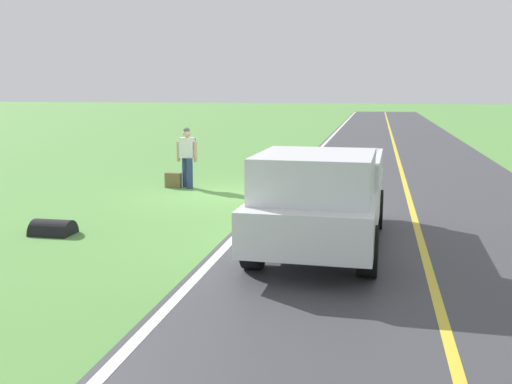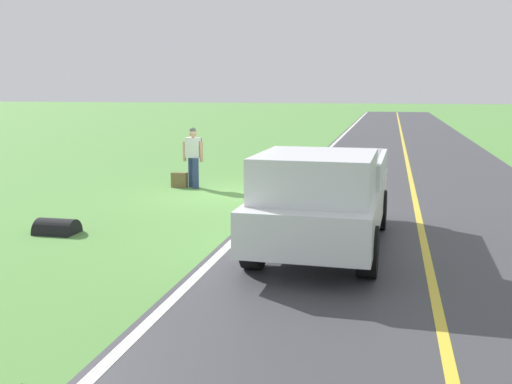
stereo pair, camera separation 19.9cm
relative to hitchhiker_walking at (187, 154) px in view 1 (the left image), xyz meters
name	(u,v)px [view 1 (the left image)]	position (x,y,z in m)	size (l,w,h in m)	color
ground_plane	(224,195)	(-1.33, 0.97, -0.98)	(200.00, 200.00, 0.00)	#568E42
road_surface	(410,202)	(-6.22, 0.97, -0.98)	(7.39, 120.00, 0.00)	#3D3D42
lane_edge_line	(274,197)	(-2.71, 0.97, -0.98)	(0.16, 117.60, 0.00)	silver
lane_centre_line	(410,201)	(-6.22, 0.97, -0.98)	(0.14, 117.60, 0.00)	gold
hitchhiker_walking	(187,154)	(0.00, 0.00, 0.00)	(0.62, 0.52, 1.75)	navy
suitcase_carried	(173,180)	(0.42, 0.07, -0.76)	(0.20, 0.46, 0.43)	brown
pickup_truck_passing	(321,196)	(-4.41, 5.96, -0.01)	(2.22, 5.45, 1.82)	silver
drainage_culvert	(53,234)	(0.89, 5.93, -0.98)	(0.60, 0.60, 0.80)	black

